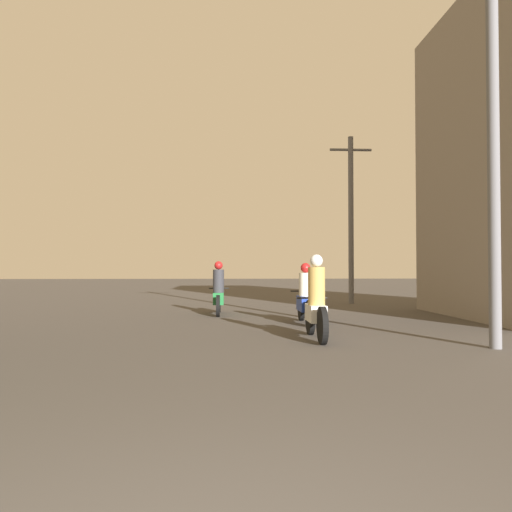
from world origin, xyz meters
The scene contains 5 objects.
motorcycle_white centered at (1.70, 7.67, 0.64)m, with size 0.60×1.98×1.61m.
motorcycle_blue centered at (1.91, 10.36, 0.59)m, with size 0.60×1.91×1.47m.
motorcycle_green centered at (-0.25, 12.83, 0.61)m, with size 0.60×2.03×1.54m.
utility_pole_near centered at (4.51, 6.45, 4.14)m, with size 1.60×0.20×7.94m.
utility_pole_far centered at (4.70, 17.01, 3.34)m, with size 1.60×0.20×6.36m.
Camera 1 is at (0.03, -1.70, 1.35)m, focal length 35.00 mm.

